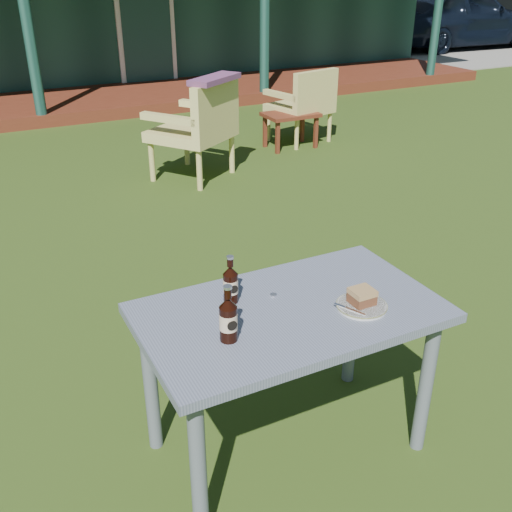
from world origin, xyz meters
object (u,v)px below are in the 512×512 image
cafe_table (290,330)px  armchair_right (305,102)px  car_far (499,10)px  car_near (460,17)px  cake_slice (362,296)px  cola_bottle_far (228,319)px  plate (362,306)px  cola_bottle_near (231,284)px  armchair_left (199,125)px  side_table (291,118)px

cafe_table → armchair_right: (2.63, 4.22, -0.14)m
car_far → armchair_right: size_ratio=5.14×
car_near → armchair_right: bearing=128.5°
cake_slice → cola_bottle_far: (-0.57, 0.03, 0.04)m
plate → cola_bottle_near: 0.53m
car_near → cola_bottle_far: bearing=135.7°
cafe_table → armchair_right: 4.97m
car_near → armchair_left: car_near is taller
plate → cola_bottle_far: 0.57m
plate → cola_bottle_far: bearing=176.2°
plate → armchair_left: (0.80, 3.70, -0.19)m
cola_bottle_far → armchair_right: size_ratio=0.26×
plate → armchair_left: 3.79m
car_near → cola_bottle_far: 14.35m
plate → side_table: size_ratio=0.34×
cola_bottle_near → armchair_right: bearing=55.2°
plate → armchair_left: armchair_left is taller
armchair_left → car_near: bearing=33.6°
car_far → cola_bottle_near: 16.81m
car_near → side_table: car_near is taller
cafe_table → cake_slice: size_ratio=13.04×
plate → cake_slice: size_ratio=2.22×
cafe_table → side_table: 4.76m
cake_slice → cola_bottle_near: 0.53m
cafe_table → armchair_left: (1.06, 3.58, -0.08)m
cola_bottle_near → side_table: bearing=56.9°
car_far → cola_bottle_far: size_ratio=19.46×
cake_slice → armchair_left: bearing=77.8°
plate → cafe_table: bearing=154.4°
cola_bottle_far → armchair_left: 3.92m
armchair_right → armchair_left: bearing=-157.8°
cola_bottle_far → cafe_table: bearing=15.6°
car_near → cafe_table: 14.06m
cafe_table → armchair_right: size_ratio=1.41×
plate → armchair_left: size_ratio=0.21×
cafe_table → side_table: cafe_table is taller
cafe_table → cake_slice: bearing=-23.3°
plate → car_far: bearing=41.2°
cafe_table → plate: 0.30m
armchair_right → cola_bottle_near: bearing=-124.8°
cafe_table → plate: (0.26, -0.12, 0.11)m
car_near → side_table: size_ratio=7.04×
cola_bottle_near → armchair_left: (1.25, 3.42, -0.27)m
side_table → car_far: bearing=32.9°
cola_bottle_near → armchair_right: (2.82, 4.06, -0.32)m
side_table → cola_bottle_near: bearing=-123.1°
armchair_right → car_far: bearing=33.1°
cola_bottle_near → cola_bottle_far: bearing=-116.5°
cafe_table → car_near: bearing=43.4°
car_far → cake_slice: 16.64m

